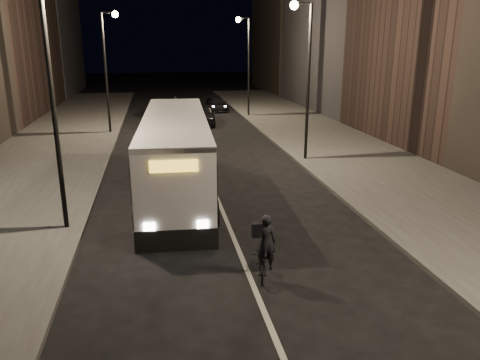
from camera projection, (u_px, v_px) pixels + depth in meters
name	position (u px, v px, depth m)	size (l,w,h in m)	color
ground	(247.00, 271.00, 13.44)	(180.00, 180.00, 0.00)	black
sidewalk_right	(341.00, 150.00, 28.07)	(7.00, 70.00, 0.16)	#3B3B38
sidewalk_left	(43.00, 162.00, 25.18)	(7.00, 70.00, 0.16)	#3B3B38
streetlight_right_mid	(304.00, 61.00, 24.14)	(1.20, 0.44, 8.12)	black
streetlight_right_far	(246.00, 53.00, 39.24)	(1.20, 0.44, 8.12)	black
streetlight_left_near	(58.00, 73.00, 14.78)	(1.20, 0.44, 8.12)	black
streetlight_left_far	(109.00, 56.00, 31.76)	(1.20, 0.44, 8.12)	black
city_bus	(176.00, 151.00, 20.02)	(3.39, 12.45, 3.32)	white
cyclist_on_bicycle	(264.00, 256.00, 12.94)	(0.96, 1.74, 1.90)	black
car_near	(203.00, 114.00, 36.93)	(1.83, 4.56, 1.55)	black
car_mid	(159.00, 107.00, 41.85)	(1.45, 4.16, 1.37)	#363638
car_far	(217.00, 104.00, 44.43)	(1.71, 4.22, 1.22)	black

